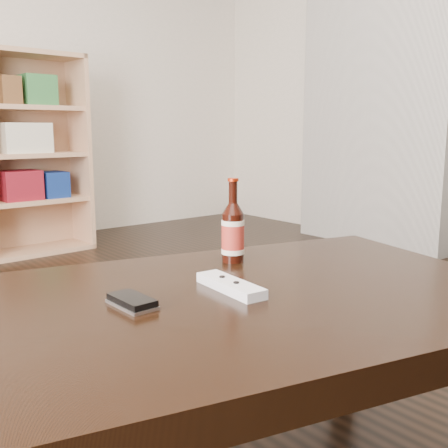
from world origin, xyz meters
TOP-DOWN VIEW (x-y plane):
  - floor at (0.00, 0.00)m, footprint 5.00×6.00m
  - chimney_breast at (2.35, 1.20)m, footprint 0.30×1.20m
  - bookshelf at (0.26, 2.53)m, footprint 0.74×0.37m
  - coffee_table at (-0.34, -0.27)m, footprint 1.50×1.09m
  - beer_bottle at (-0.12, -0.07)m, footprint 0.06×0.06m
  - phone at (-0.50, -0.22)m, footprint 0.06×0.11m
  - remote at (-0.29, -0.26)m, footprint 0.07×0.20m

SIDE VIEW (x-z plane):
  - floor at x=0.00m, z-range -0.01..0.00m
  - coffee_table at x=-0.34m, z-range 0.19..0.69m
  - phone at x=-0.50m, z-range 0.50..0.52m
  - remote at x=-0.29m, z-range 0.50..0.53m
  - beer_bottle at x=-0.12m, z-range 0.47..0.69m
  - bookshelf at x=0.26m, z-range 0.03..1.38m
  - chimney_breast at x=2.35m, z-range 0.00..2.70m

